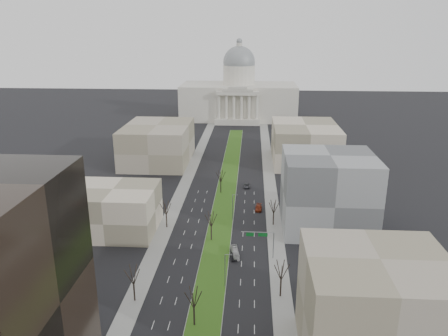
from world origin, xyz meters
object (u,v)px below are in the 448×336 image
at_px(car_black, 234,256).
at_px(car_red, 259,208).
at_px(box_van, 235,252).
at_px(car_grey_far, 247,186).

bearing_deg(car_black, car_red, 68.61).
bearing_deg(car_red, car_black, -99.07).
bearing_deg(car_black, box_van, 67.92).
xyz_separation_m(car_red, box_van, (-6.97, -33.10, 0.19)).
bearing_deg(box_van, car_red, 68.64).
xyz_separation_m(car_black, car_red, (7.34, 34.78, 0.11)).
xyz_separation_m(car_grey_far, box_van, (-2.47, -56.05, 0.28)).
bearing_deg(car_red, box_van, -99.03).
relative_size(car_black, car_red, 0.76).
bearing_deg(car_grey_far, box_van, -92.28).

